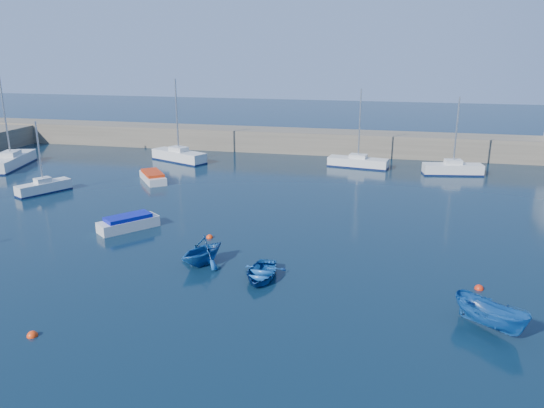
% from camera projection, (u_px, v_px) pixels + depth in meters
% --- Properties ---
extents(ground, '(220.00, 220.00, 0.00)m').
position_uv_depth(ground, '(188.00, 359.00, 22.30)').
color(ground, '#0B1F31').
rests_on(ground, ground).
extents(back_wall, '(96.00, 4.50, 2.60)m').
position_uv_depth(back_wall, '(325.00, 142.00, 64.90)').
color(back_wall, '#6D6353').
rests_on(back_wall, ground).
extents(sailboat_3, '(3.37, 4.78, 6.40)m').
position_uv_depth(sailboat_3, '(44.00, 187.00, 47.22)').
color(sailboat_3, silver).
rests_on(sailboat_3, ground).
extents(sailboat_4, '(3.96, 8.13, 10.24)m').
position_uv_depth(sailboat_4, '(11.00, 161.00, 57.22)').
color(sailboat_4, silver).
rests_on(sailboat_4, ground).
extents(sailboat_5, '(7.12, 4.65, 9.17)m').
position_uv_depth(sailboat_5, '(179.00, 156.00, 60.05)').
color(sailboat_5, silver).
rests_on(sailboat_5, ground).
extents(sailboat_6, '(6.59, 2.82, 8.34)m').
position_uv_depth(sailboat_6, '(358.00, 162.00, 57.23)').
color(sailboat_6, silver).
rests_on(sailboat_6, ground).
extents(sailboat_7, '(6.06, 2.60, 7.84)m').
position_uv_depth(sailboat_7, '(453.00, 169.00, 53.94)').
color(sailboat_7, silver).
rests_on(sailboat_7, ground).
extents(motorboat_1, '(3.80, 4.25, 1.04)m').
position_uv_depth(motorboat_1, '(128.00, 223.00, 37.93)').
color(motorboat_1, silver).
rests_on(motorboat_1, ground).
extents(motorboat_2, '(4.14, 4.69, 0.96)m').
position_uv_depth(motorboat_2, '(153.00, 177.00, 51.31)').
color(motorboat_2, silver).
rests_on(motorboat_2, ground).
extents(dinghy_center, '(2.50, 3.48, 0.72)m').
position_uv_depth(dinghy_center, '(261.00, 273.00, 29.90)').
color(dinghy_center, '#154C95').
rests_on(dinghy_center, ground).
extents(dinghy_left, '(3.99, 4.21, 1.74)m').
position_uv_depth(dinghy_left, '(202.00, 251.00, 31.76)').
color(dinghy_left, '#154C95').
rests_on(dinghy_left, ground).
extents(dinghy_right, '(3.75, 3.55, 1.45)m').
position_uv_depth(dinghy_right, '(491.00, 315.00, 24.46)').
color(dinghy_right, '#154C95').
rests_on(dinghy_right, ground).
extents(buoy_0, '(0.50, 0.50, 0.50)m').
position_uv_depth(buoy_0, '(33.00, 336.00, 24.09)').
color(buoy_0, '#FB3B0D').
rests_on(buoy_0, ground).
extents(buoy_1, '(0.49, 0.49, 0.49)m').
position_uv_depth(buoy_1, '(479.00, 289.00, 28.74)').
color(buoy_1, red).
rests_on(buoy_1, ground).
extents(buoy_3, '(0.47, 0.47, 0.47)m').
position_uv_depth(buoy_3, '(210.00, 238.00, 36.38)').
color(buoy_3, '#FB3B0D').
rests_on(buoy_3, ground).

